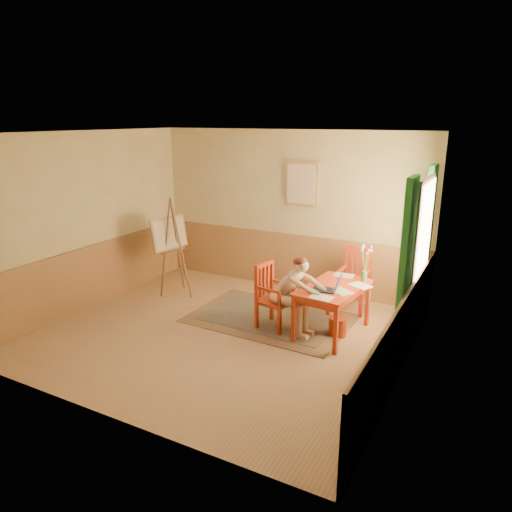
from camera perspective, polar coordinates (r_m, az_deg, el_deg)
The scene contains 14 objects.
room at distance 6.48m, azimuth -4.24°, elevation 2.05°, with size 5.04×4.54×2.84m.
wainscot at distance 7.40m, azimuth -0.82°, elevation -3.36°, with size 5.00×4.50×1.00m.
window at distance 6.68m, azimuth 18.99°, elevation 1.16°, with size 0.12×2.01×2.20m.
wall_portrait at distance 8.20m, azimuth 5.47°, elevation 8.60°, with size 0.60×0.05×0.76m.
rug at distance 7.40m, azimuth 1.72°, elevation -7.45°, with size 2.44×1.66×0.02m.
table at distance 6.77m, azimuth 9.22°, elevation -4.32°, with size 0.84×1.27×0.72m.
chair_left at distance 6.94m, azimuth 2.02°, elevation -4.83°, with size 0.51×0.49×0.98m.
chair_back at distance 7.72m, azimuth 11.71°, elevation -2.84°, with size 0.44×0.46×1.00m.
figure at distance 6.72m, azimuth 4.33°, elevation -4.21°, with size 0.88×0.44×1.16m.
laptop at distance 6.53m, azimuth 8.71°, elevation -3.79°, with size 0.39×0.26×0.23m.
papers at distance 6.72m, azimuth 10.30°, elevation -3.68°, with size 0.68×1.25×0.00m.
vase at distance 7.00m, azimuth 12.95°, elevation -0.98°, with size 0.18×0.26×0.53m.
wastebasket at distance 6.91m, azimuth 9.79°, elevation -8.34°, with size 0.26×0.26×0.27m, color #A62E0D.
easel at distance 8.31m, azimuth -10.20°, elevation 2.24°, with size 0.62×0.76×1.70m.
Camera 1 is at (3.35, -5.31, 2.99)m, focal length 33.33 mm.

